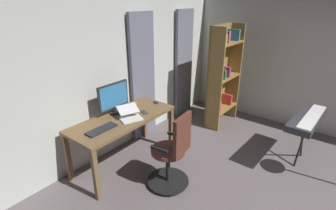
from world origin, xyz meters
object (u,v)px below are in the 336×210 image
object	(u,v)px
office_chair	(172,154)
cell_phone_by_monitor	(144,112)
mug_coffee	(134,106)
piano_keyboard	(307,119)
bookshelf	(221,76)
computer_monitor	(113,97)
laptop	(130,115)
desk	(123,124)
computer_keyboard	(102,129)
computer_mouse	(156,102)

from	to	relation	value
office_chair	cell_phone_by_monitor	bearing A→B (deg)	62.30
mug_coffee	piano_keyboard	bearing A→B (deg)	121.99
office_chair	bookshelf	size ratio (longest dim) A/B	0.56
bookshelf	piano_keyboard	xyz separation A→B (m)	(0.44, 1.61, -0.25)
computer_monitor	mug_coffee	size ratio (longest dim) A/B	4.12
piano_keyboard	laptop	bearing A→B (deg)	-48.45
desk	computer_keyboard	world-z (taller)	computer_keyboard
computer_mouse	cell_phone_by_monitor	bearing A→B (deg)	13.77
computer_keyboard	computer_monitor	bearing A→B (deg)	-148.94
computer_keyboard	cell_phone_by_monitor	distance (m)	0.73
cell_phone_by_monitor	piano_keyboard	distance (m)	2.36
cell_phone_by_monitor	bookshelf	distance (m)	1.83
cell_phone_by_monitor	piano_keyboard	size ratio (longest dim) A/B	0.13
mug_coffee	computer_monitor	bearing A→B (deg)	-25.04
office_chair	piano_keyboard	xyz separation A→B (m)	(-1.62, 1.20, 0.23)
desk	office_chair	xyz separation A→B (m)	(-0.03, 0.86, -0.18)
piano_keyboard	cell_phone_by_monitor	bearing A→B (deg)	-53.11
computer_keyboard	cell_phone_by_monitor	xyz separation A→B (m)	(-0.73, 0.06, -0.01)
office_chair	computer_keyboard	distance (m)	0.96
desk	computer_mouse	size ratio (longest dim) A/B	15.63
cell_phone_by_monitor	computer_mouse	bearing A→B (deg)	-145.63
office_chair	computer_mouse	distance (m)	1.10
laptop	computer_mouse	distance (m)	0.65
cell_phone_by_monitor	bookshelf	bearing A→B (deg)	-169.74
office_chair	computer_monitor	world-z (taller)	computer_monitor
computer_keyboard	mug_coffee	world-z (taller)	mug_coffee
desk	mug_coffee	bearing A→B (deg)	-164.09
desk	cell_phone_by_monitor	xyz separation A→B (m)	(-0.31, 0.12, 0.10)
desk	computer_mouse	bearing A→B (deg)	177.63
computer_keyboard	piano_keyboard	size ratio (longest dim) A/B	0.38
computer_keyboard	cell_phone_by_monitor	world-z (taller)	computer_keyboard
computer_monitor	computer_keyboard	xyz separation A→B (m)	(0.46, 0.28, -0.24)
computer_monitor	laptop	xyz separation A→B (m)	(-0.00, 0.32, -0.20)
bookshelf	computer_monitor	bearing A→B (deg)	-17.94
mug_coffee	laptop	bearing A→B (deg)	35.38
computer_keyboard	laptop	bearing A→B (deg)	175.27
computer_mouse	bookshelf	size ratio (longest dim) A/B	0.05
laptop	bookshelf	size ratio (longest dim) A/B	0.21
laptop	mug_coffee	size ratio (longest dim) A/B	3.08
computer_monitor	bookshelf	distance (m)	2.16
bookshelf	piano_keyboard	bearing A→B (deg)	74.54
laptop	cell_phone_by_monitor	world-z (taller)	laptop
bookshelf	cell_phone_by_monitor	bearing A→B (deg)	-10.34
laptop	computer_monitor	bearing A→B (deg)	-67.60
computer_keyboard	mug_coffee	bearing A→B (deg)	-168.24
office_chair	bookshelf	world-z (taller)	bookshelf
computer_mouse	bookshelf	bearing A→B (deg)	163.34
cell_phone_by_monitor	mug_coffee	xyz separation A→B (m)	(-0.00, -0.21, 0.04)
desk	computer_keyboard	distance (m)	0.44
office_chair	bookshelf	xyz separation A→B (m)	(-2.07, -0.41, 0.48)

